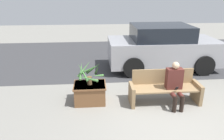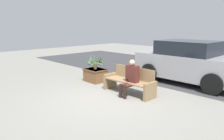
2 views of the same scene
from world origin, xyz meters
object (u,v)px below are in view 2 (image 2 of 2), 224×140
(parked_car, at_px, (189,62))
(planter_box, at_px, (95,75))
(bench, at_px, (130,81))
(person_seated, at_px, (131,76))
(potted_plant, at_px, (95,61))

(parked_car, bearing_deg, planter_box, -136.91)
(bench, height_order, planter_box, bench)
(parked_car, bearing_deg, person_seated, -100.22)
(planter_box, bearing_deg, person_seated, -9.10)
(potted_plant, bearing_deg, person_seated, -9.41)
(person_seated, height_order, potted_plant, person_seated)
(person_seated, xyz_separation_m, parked_car, (0.52, 2.86, 0.18))
(planter_box, bearing_deg, parked_car, 43.09)
(planter_box, relative_size, potted_plant, 1.18)
(potted_plant, relative_size, parked_car, 0.18)
(bench, height_order, parked_car, parked_car)
(person_seated, distance_m, planter_box, 2.23)
(bench, distance_m, person_seated, 0.36)
(planter_box, distance_m, parked_car, 3.72)
(person_seated, distance_m, parked_car, 2.91)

